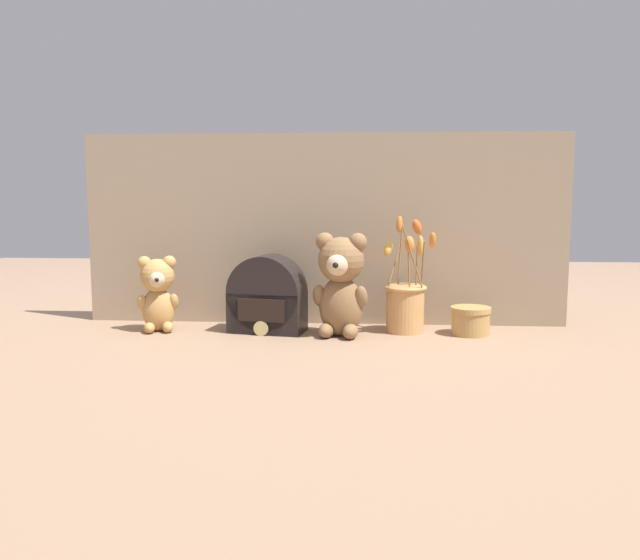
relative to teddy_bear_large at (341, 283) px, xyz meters
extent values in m
plane|color=#8E7056|center=(-0.06, 0.01, -0.14)|extent=(4.00, 4.00, 0.00)
cube|color=gray|center=(-0.06, 0.18, 0.13)|extent=(1.40, 0.02, 0.55)
ellipsoid|color=olive|center=(0.00, 0.00, -0.06)|extent=(0.13, 0.11, 0.16)
sphere|color=olive|center=(0.00, 0.00, 0.06)|extent=(0.12, 0.12, 0.12)
sphere|color=#D1B289|center=(-0.01, -0.04, 0.05)|extent=(0.06, 0.06, 0.06)
sphere|color=black|center=(-0.01, -0.07, 0.05)|extent=(0.02, 0.02, 0.02)
sphere|color=olive|center=(0.04, 0.00, 0.11)|extent=(0.05, 0.05, 0.05)
sphere|color=olive|center=(-0.04, 0.01, 0.11)|extent=(0.05, 0.05, 0.05)
ellipsoid|color=olive|center=(0.05, -0.01, -0.04)|extent=(0.04, 0.06, 0.07)
ellipsoid|color=olive|center=(-0.06, 0.00, -0.04)|extent=(0.04, 0.06, 0.07)
ellipsoid|color=olive|center=(0.03, -0.04, -0.12)|extent=(0.05, 0.07, 0.04)
ellipsoid|color=olive|center=(-0.04, -0.03, -0.12)|extent=(0.05, 0.07, 0.04)
ellipsoid|color=tan|center=(-0.51, 0.03, -0.08)|extent=(0.11, 0.10, 0.12)
sphere|color=tan|center=(-0.51, 0.03, 0.01)|extent=(0.09, 0.09, 0.09)
sphere|color=#D1B289|center=(-0.50, 0.00, 0.00)|extent=(0.04, 0.04, 0.04)
sphere|color=black|center=(-0.49, -0.02, 0.01)|extent=(0.01, 0.01, 0.01)
sphere|color=tan|center=(-0.48, 0.04, 0.05)|extent=(0.04, 0.04, 0.04)
sphere|color=tan|center=(-0.54, 0.02, 0.05)|extent=(0.04, 0.04, 0.04)
ellipsoid|color=tan|center=(-0.47, 0.04, -0.06)|extent=(0.04, 0.05, 0.05)
ellipsoid|color=tan|center=(-0.55, 0.01, -0.06)|extent=(0.04, 0.05, 0.05)
ellipsoid|color=tan|center=(-0.48, 0.01, -0.13)|extent=(0.04, 0.06, 0.03)
ellipsoid|color=tan|center=(-0.52, 0.00, -0.13)|extent=(0.04, 0.06, 0.03)
cylinder|color=tan|center=(0.18, 0.07, -0.08)|extent=(0.10, 0.10, 0.13)
torus|color=tan|center=(0.18, 0.07, -0.02)|extent=(0.12, 0.12, 0.01)
cylinder|color=olive|center=(0.16, 0.09, 0.07)|extent=(0.02, 0.01, 0.17)
ellipsoid|color=orange|center=(0.16, 0.09, 0.15)|extent=(0.03, 0.03, 0.05)
cylinder|color=olive|center=(0.14, 0.09, 0.03)|extent=(0.03, 0.04, 0.10)
ellipsoid|color=gold|center=(0.13, 0.11, 0.08)|extent=(0.04, 0.04, 0.05)
cylinder|color=olive|center=(0.20, 0.07, 0.04)|extent=(0.01, 0.02, 0.11)
ellipsoid|color=gold|center=(0.21, 0.07, 0.09)|extent=(0.02, 0.03, 0.06)
cylinder|color=olive|center=(0.18, 0.04, 0.04)|extent=(0.01, 0.01, 0.11)
ellipsoid|color=orange|center=(0.18, 0.04, 0.10)|extent=(0.03, 0.03, 0.05)
cylinder|color=olive|center=(0.22, 0.07, 0.05)|extent=(0.01, 0.05, 0.13)
ellipsoid|color=orange|center=(0.25, 0.07, 0.11)|extent=(0.02, 0.04, 0.05)
cylinder|color=olive|center=(0.19, 0.02, 0.07)|extent=(0.06, 0.02, 0.17)
ellipsoid|color=#C65B28|center=(0.20, -0.01, 0.15)|extent=(0.04, 0.03, 0.05)
cube|color=black|center=(-0.20, 0.04, -0.09)|extent=(0.22, 0.14, 0.11)
cylinder|color=black|center=(-0.20, 0.04, -0.03)|extent=(0.22, 0.14, 0.20)
cube|color=black|center=(-0.21, -0.01, -0.08)|extent=(0.13, 0.03, 0.06)
cylinder|color=#D6BC7A|center=(-0.21, -0.01, -0.12)|extent=(0.04, 0.01, 0.04)
cylinder|color=tan|center=(0.35, 0.04, -0.11)|extent=(0.10, 0.10, 0.06)
cylinder|color=tan|center=(0.35, 0.04, -0.08)|extent=(0.11, 0.11, 0.01)
camera|label=1|loc=(0.07, -1.78, 0.24)|focal=38.00mm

